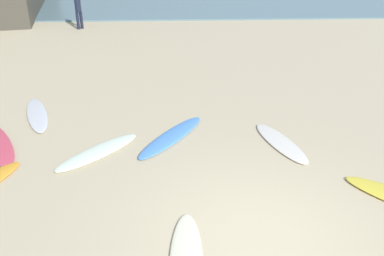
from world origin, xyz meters
The scene contains 6 objects.
ground_plane centered at (0.00, 0.00, 0.00)m, with size 120.00×120.00×0.00m, color #C6B28E.
surfboard_2 centered at (1.07, 3.10, 0.03)m, with size 0.53×2.04×0.07m, color silver.
surfboard_3 centered at (-1.42, 3.49, 0.04)m, with size 0.51×2.46×0.09m, color #518FE4.
surfboard_4 centered at (-3.03, 2.85, 0.04)m, with size 0.54×2.15×0.09m, color white.
surfboard_6 centered at (-4.95, 4.91, 0.04)m, with size 0.49×2.34×0.08m, color silver.
beachgoer_near centered at (-5.78, 14.88, 0.92)m, with size 0.40×0.40×1.66m.
Camera 1 is at (-1.33, -4.94, 4.50)m, focal length 37.99 mm.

